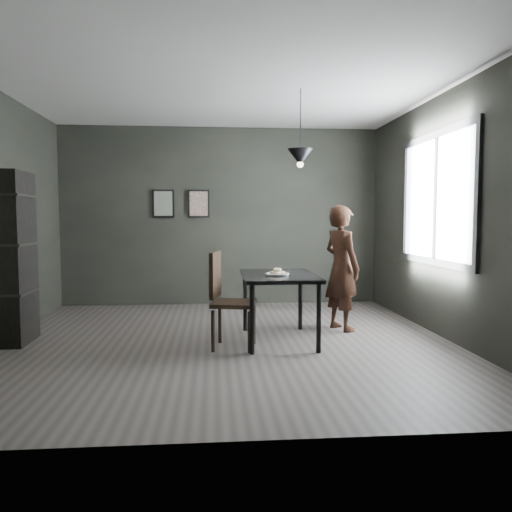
{
  "coord_description": "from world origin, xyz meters",
  "views": [
    {
      "loc": [
        -0.12,
        -5.46,
        1.37
      ],
      "look_at": [
        0.35,
        0.05,
        0.95
      ],
      "focal_mm": 35.0,
      "sensor_mm": 36.0,
      "label": 1
    }
  ],
  "objects": [
    {
      "name": "ground",
      "position": [
        0.0,
        0.0,
        0.0
      ],
      "size": [
        5.0,
        5.0,
        0.0
      ],
      "primitive_type": "plane",
      "color": "#36312E",
      "rests_on": "ground"
    },
    {
      "name": "back_wall",
      "position": [
        0.0,
        2.5,
        1.4
      ],
      "size": [
        5.0,
        0.1,
        2.8
      ],
      "primitive_type": "cube",
      "color": "black",
      "rests_on": "ground"
    },
    {
      "name": "ceiling",
      "position": [
        0.0,
        0.0,
        2.8
      ],
      "size": [
        5.0,
        5.0,
        0.02
      ],
      "color": "silver",
      "rests_on": "ground"
    },
    {
      "name": "window_assembly",
      "position": [
        2.47,
        0.2,
        1.6
      ],
      "size": [
        0.04,
        1.96,
        1.56
      ],
      "color": "white",
      "rests_on": "ground"
    },
    {
      "name": "cafe_table",
      "position": [
        0.6,
        0.0,
        0.67
      ],
      "size": [
        0.8,
        1.2,
        0.75
      ],
      "color": "black",
      "rests_on": "ground"
    },
    {
      "name": "white_plate",
      "position": [
        0.57,
        -0.11,
        0.76
      ],
      "size": [
        0.23,
        0.23,
        0.01
      ],
      "primitive_type": "cylinder",
      "color": "white",
      "rests_on": "cafe_table"
    },
    {
      "name": "donut_pile",
      "position": [
        0.57,
        -0.11,
        0.79
      ],
      "size": [
        0.17,
        0.17,
        0.07
      ],
      "rotation": [
        0.0,
        0.0,
        -0.21
      ],
      "color": "beige",
      "rests_on": "white_plate"
    },
    {
      "name": "woman",
      "position": [
        1.44,
        0.49,
        0.76
      ],
      "size": [
        0.57,
        0.66,
        1.53
      ],
      "primitive_type": "imported",
      "rotation": [
        0.0,
        0.0,
        2.0
      ],
      "color": "black",
      "rests_on": "ground"
    },
    {
      "name": "wood_chair",
      "position": [
        0.0,
        -0.25,
        0.58
      ],
      "size": [
        0.52,
        0.52,
        1.02
      ],
      "rotation": [
        0.0,
        0.0,
        -0.2
      ],
      "color": "black",
      "rests_on": "ground"
    },
    {
      "name": "shelf_unit",
      "position": [
        -2.32,
        0.17,
        0.94
      ],
      "size": [
        0.37,
        0.63,
        1.88
      ],
      "primitive_type": "cube",
      "rotation": [
        0.0,
        0.0,
        0.02
      ],
      "color": "black",
      "rests_on": "ground"
    },
    {
      "name": "pendant_lamp",
      "position": [
        0.85,
        0.1,
        2.05
      ],
      "size": [
        0.28,
        0.28,
        0.86
      ],
      "color": "black",
      "rests_on": "ground"
    },
    {
      "name": "framed_print_left",
      "position": [
        -0.9,
        2.47,
        1.6
      ],
      "size": [
        0.34,
        0.04,
        0.44
      ],
      "color": "black",
      "rests_on": "ground"
    },
    {
      "name": "framed_print_right",
      "position": [
        -0.35,
        2.47,
        1.6
      ],
      "size": [
        0.34,
        0.04,
        0.44
      ],
      "color": "black",
      "rests_on": "ground"
    }
  ]
}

